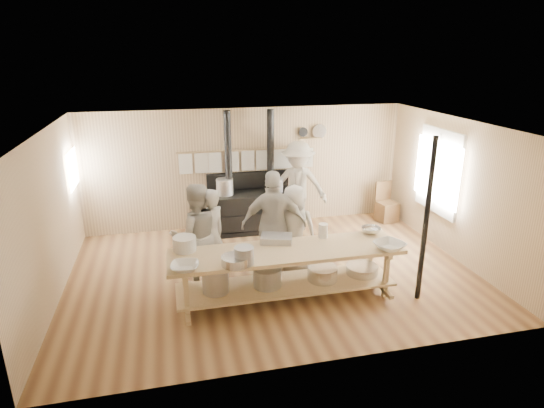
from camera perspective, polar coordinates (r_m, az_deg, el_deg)
The scene contains 24 objects.
ground at distance 8.14m, azimuth 0.12°, elevation -8.64°, with size 7.00×7.00×0.00m, color brown.
room_shell at distance 7.54m, azimuth 0.12°, elevation 2.38°, with size 7.00×7.00×7.00m.
window_right at distance 9.47m, azimuth 20.19°, elevation 3.86°, with size 0.09×1.50×1.65m.
left_opening at distance 9.46m, azimuth -23.72°, elevation 4.04°, with size 0.00×0.90×0.90m.
stove at distance 9.85m, azimuth -2.73°, elevation -0.38°, with size 1.90×0.75×2.60m.
towel_rail at distance 9.83m, azimuth -3.09°, elevation 5.81°, with size 3.00×0.04×0.47m.
back_wall_shelf at distance 10.12m, azimuth 5.11°, elevation 8.78°, with size 0.63×0.14×0.32m.
prep_table at distance 7.13m, azimuth 1.72°, elevation -8.18°, with size 3.60×0.90×0.85m.
support_post at distance 7.22m, azimuth 18.76°, elevation -2.12°, with size 0.08×0.08×2.60m, color black.
cook_far_left at distance 7.64m, azimuth -7.71°, elevation -3.99°, with size 0.59×0.39×1.63m, color #A0998D.
cook_left at distance 7.55m, azimuth -9.50°, elevation -3.88°, with size 0.85×0.66×1.75m, color #A0998D.
cook_center at distance 7.93m, azimuth 2.73°, elevation -3.18°, with size 0.77×0.50×1.58m, color #A0998D.
cook_right at distance 7.70m, azimuth 0.23°, elevation -2.62°, with size 1.10×0.46×1.88m, color #A0998D.
cook_by_window at distance 9.78m, azimuth 3.24°, elevation 2.24°, with size 1.26×0.72×1.94m, color #A0998D.
chair at distance 10.78m, azimuth 14.15°, elevation -0.66°, with size 0.48×0.48×0.90m.
bowl_white_a at distance 6.47m, azimuth -10.88°, elevation -7.75°, with size 0.39×0.39×0.10m, color silver.
bowl_steel_a at distance 7.07m, azimuth -10.97°, elevation -5.39°, with size 0.30×0.30×0.10m, color silver.
bowl_white_b at distance 7.22m, azimuth 14.54°, elevation -5.09°, with size 0.45×0.45×0.11m, color silver.
bowl_steel_b at distance 7.76m, azimuth 12.33°, elevation -3.23°, with size 0.32×0.32×0.10m, color silver.
roasting_pan at distance 7.24m, azimuth 0.56°, elevation -4.37°, with size 0.49×0.33×0.11m, color #B2B2B7.
mixing_bowl_large at distance 6.52m, azimuth -4.59°, elevation -7.09°, with size 0.41×0.41×0.13m, color silver.
bucket_galv at distance 6.50m, azimuth -3.52°, elevation -6.49°, with size 0.28×0.28×0.26m, color gray.
deep_bowl_enamel at distance 7.05m, azimuth -10.91°, elevation -4.92°, with size 0.35×0.35×0.22m, color silver.
pitcher at distance 7.42m, azimuth 6.43°, elevation -3.35°, with size 0.15×0.15×0.24m, color silver.
Camera 1 is at (-1.65, -7.04, 3.76)m, focal length 30.00 mm.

